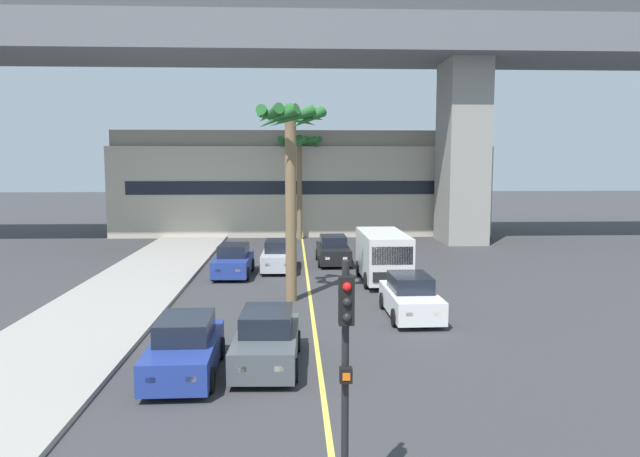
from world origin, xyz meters
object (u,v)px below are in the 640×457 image
Objects in this scene: car_queue_second at (185,349)px; car_queue_fourth at (333,251)px; car_queue_sixth at (233,261)px; delivery_van at (383,255)px; traffic_light_median_near at (346,355)px; palm_tree_near_median at (290,146)px; car_queue_fifth at (410,298)px; car_queue_front at (279,256)px; palm_tree_mid_median at (299,152)px; car_queue_third at (267,340)px.

car_queue_fourth is (5.20, 17.38, 0.00)m from car_queue_second.
delivery_van reaches higher than car_queue_sixth.
palm_tree_near_median is at bearing 93.34° from traffic_light_median_near.
car_queue_fifth is at bearing -31.71° from palm_tree_near_median.
delivery_van is 1.25× the size of traffic_light_median_near.
car_queue_sixth is at bearing 165.27° from delivery_van.
delivery_van is (7.21, 12.18, 0.57)m from car_queue_second.
palm_tree_mid_median reaches higher than car_queue_front.
palm_tree_near_median is at bearing -62.79° from car_queue_sixth.
traffic_light_median_near is (3.79, -20.77, 1.99)m from car_queue_sixth.
car_queue_front is 1.01× the size of car_queue_fourth.
palm_tree_near_median is (0.68, 7.80, 5.63)m from car_queue_third.
delivery_van is (5.02, -3.37, 0.57)m from car_queue_front.
traffic_light_median_near is 34.95m from palm_tree_mid_median.
car_queue_third is 1.01× the size of car_queue_fourth.
palm_tree_near_median is (2.85, 8.44, 5.63)m from car_queue_second.
palm_tree_mid_median is (-0.26, 34.76, 3.65)m from traffic_light_median_near.
traffic_light_median_near is (1.54, -22.23, 1.99)m from car_queue_front.
car_queue_front is at bearing 93.96° from traffic_light_median_near.
palm_tree_near_median reaches higher than car_queue_sixth.
car_queue_third is at bearing 16.49° from car_queue_second.
palm_tree_near_median is at bearing 85.02° from car_queue_third.
car_queue_second and car_queue_fourth have the same top height.
car_queue_fifth is 0.98× the size of traffic_light_median_near.
car_queue_fourth is 0.78× the size of delivery_van.
car_queue_fourth is 1.00× the size of car_queue_fifth.
palm_tree_mid_median is (-3.79, 22.36, 5.64)m from car_queue_fifth.
car_queue_fifth is (5.09, 5.07, 0.00)m from car_queue_third.
car_queue_fifth is 0.51× the size of palm_tree_near_median.
car_queue_third and car_queue_fifth have the same top height.
car_queue_second is 7.91m from traffic_light_median_near.
car_queue_third is at bearing -90.10° from car_queue_front.
car_queue_fifth is (5.06, -9.84, 0.00)m from car_queue_front.
car_queue_fifth is at bearing 38.20° from car_queue_second.
car_queue_front and car_queue_third have the same top height.
car_queue_front is 13.80m from palm_tree_mid_median.
car_queue_fifth is at bearing -48.86° from car_queue_sixth.
car_queue_fifth is at bearing 44.90° from car_queue_third.
car_queue_fourth is 5.60m from delivery_van.
palm_tree_near_median reaches higher than traffic_light_median_near.
car_queue_sixth is 0.54× the size of palm_tree_mid_median.
car_queue_fifth is 13.04m from traffic_light_median_near.
delivery_van is at bearing -14.73° from car_queue_sixth.
delivery_van reaches higher than car_queue_third.
car_queue_second is at bearing 119.20° from traffic_light_median_near.
palm_tree_near_median is (-4.36, -3.74, 5.06)m from delivery_van.
car_queue_second is at bearing -89.78° from car_queue_sixth.
delivery_van is (5.04, 11.54, 0.57)m from car_queue_third.
car_queue_second is 2.26m from car_queue_third.
traffic_light_median_near reaches higher than delivery_van.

